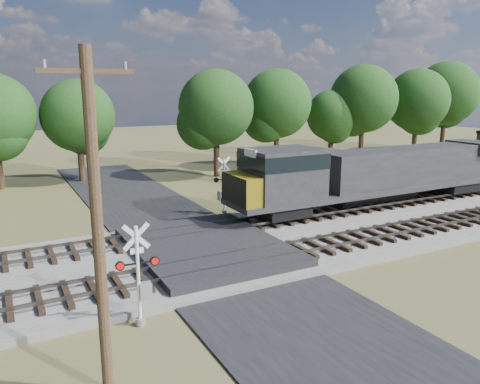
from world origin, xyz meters
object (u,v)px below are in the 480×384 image
crossing_signal_near (141,284)px  equipment_shed (298,169)px  utility_pole (97,222)px  crossing_signal_far (223,191)px

crossing_signal_near → equipment_shed: 24.41m
equipment_shed → crossing_signal_near: bearing=-157.6°
utility_pole → equipment_shed: bearing=44.9°
utility_pole → equipment_shed: utility_pole is taller
crossing_signal_far → equipment_shed: crossing_signal_far is taller
utility_pole → crossing_signal_far: bearing=54.7°
utility_pole → equipment_shed: 28.18m
crossing_signal_far → utility_pole: bearing=46.5°
crossing_signal_near → utility_pole: 4.98m
crossing_signal_near → equipment_shed: (18.00, 16.48, 0.09)m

